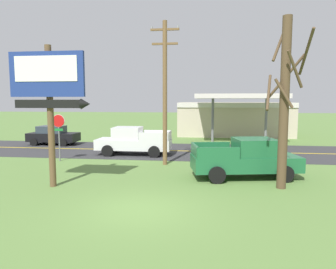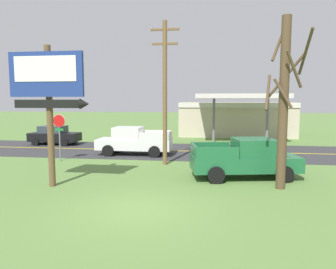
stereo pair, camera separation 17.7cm
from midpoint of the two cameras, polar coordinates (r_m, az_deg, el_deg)
name	(u,v)px [view 1 (the left image)]	position (r m, az deg, el deg)	size (l,w,h in m)	color
ground_plane	(139,210)	(11.42, -5.70, -13.39)	(180.00, 180.00, 0.00)	#5B7F3D
road_asphalt	(176,151)	(23.91, 1.31, -2.98)	(140.00, 8.00, 0.02)	#333335
road_centre_line	(176,151)	(23.91, 1.31, -2.95)	(126.00, 0.20, 0.01)	gold
motel_sign	(49,89)	(14.56, -21.00, 7.66)	(3.55, 0.54, 6.18)	brown
stop_sign	(59,129)	(20.89, -19.41, 0.91)	(0.80, 0.08, 2.95)	slate
utility_pole	(165,90)	(18.58, -0.84, 8.12)	(1.67, 0.26, 8.37)	brown
bare_tree	(285,100)	(14.31, 20.03, 5.86)	(1.80, 1.80, 7.32)	brown
gas_station	(234,118)	(35.20, 11.74, 3.00)	(12.00, 11.50, 4.40)	beige
pickup_green_parked_on_lawn	(246,159)	(16.03, 13.69, -4.26)	(5.48, 2.96, 1.96)	#1E6038
pickup_white_on_road	(133,141)	(22.31, -6.58, -1.21)	(5.20, 2.24, 1.96)	silver
car_black_near_lane	(53,135)	(28.93, -20.26, -0.13)	(4.20, 2.00, 1.64)	black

